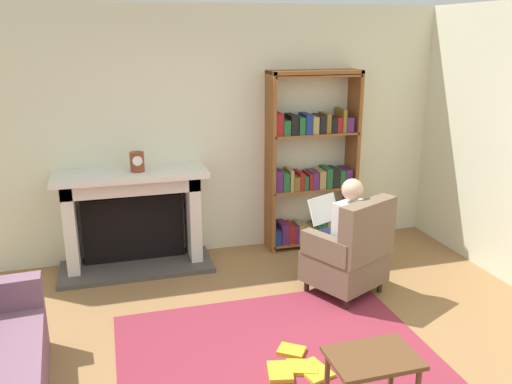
# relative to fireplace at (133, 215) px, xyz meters

# --- Properties ---
(ground) EXTENTS (14.00, 14.00, 0.00)m
(ground) POSITION_rel_fireplace_xyz_m (0.93, -2.30, -0.56)
(ground) COLOR olive
(back_wall) EXTENTS (5.60, 0.10, 2.70)m
(back_wall) POSITION_rel_fireplace_xyz_m (0.93, 0.25, 0.79)
(back_wall) COLOR beige
(back_wall) RESTS_ON ground
(side_wall_right) EXTENTS (0.10, 5.20, 2.70)m
(side_wall_right) POSITION_rel_fireplace_xyz_m (3.58, -1.05, 0.79)
(side_wall_right) COLOR beige
(side_wall_right) RESTS_ON ground
(area_rug) EXTENTS (2.40, 1.80, 0.01)m
(area_rug) POSITION_rel_fireplace_xyz_m (0.93, -2.00, -0.56)
(area_rug) COLOR maroon
(area_rug) RESTS_ON ground
(fireplace) EXTENTS (1.57, 0.64, 1.06)m
(fireplace) POSITION_rel_fireplace_xyz_m (0.00, 0.00, 0.00)
(fireplace) COLOR #4C4742
(fireplace) RESTS_ON ground
(mantel_clock) EXTENTS (0.14, 0.14, 0.20)m
(mantel_clock) POSITION_rel_fireplace_xyz_m (0.07, -0.10, 0.59)
(mantel_clock) COLOR brown
(mantel_clock) RESTS_ON fireplace
(bookshelf) EXTENTS (1.03, 0.32, 2.02)m
(bookshelf) POSITION_rel_fireplace_xyz_m (2.01, 0.03, 0.37)
(bookshelf) COLOR brown
(bookshelf) RESTS_ON ground
(armchair_reading) EXTENTS (0.85, 0.84, 0.97)m
(armchair_reading) POSITION_rel_fireplace_xyz_m (1.91, -1.25, -0.14)
(armchair_reading) COLOR #331E14
(armchair_reading) RESTS_ON ground
(seated_reader) EXTENTS (0.52, 0.60, 1.14)m
(seated_reader) POSITION_rel_fireplace_xyz_m (1.86, -1.14, 0.06)
(seated_reader) COLOR silver
(seated_reader) RESTS_ON ground
(side_table) EXTENTS (0.56, 0.39, 0.46)m
(side_table) POSITION_rel_fireplace_xyz_m (1.30, -2.85, -0.18)
(side_table) COLOR brown
(side_table) RESTS_ON ground
(scattered_books) EXTENTS (0.48, 0.55, 0.03)m
(scattered_books) POSITION_rel_fireplace_xyz_m (1.02, -2.24, -0.54)
(scattered_books) COLOR gold
(scattered_books) RESTS_ON area_rug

